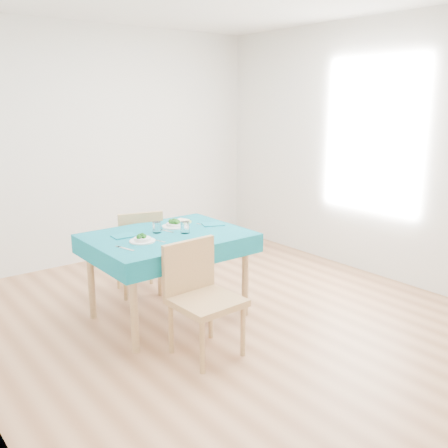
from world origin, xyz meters
TOP-DOWN VIEW (x-y plane):
  - room_shell at (0.00, 0.00)m, footprint 4.02×4.52m
  - table at (-0.37, 0.31)m, footprint 1.30×0.99m
  - chair_near at (-0.51, -0.44)m, footprint 0.48×0.53m
  - chair_far at (-0.30, 1.00)m, footprint 0.53×0.55m
  - bowl_near at (-0.66, 0.23)m, footprint 0.21×0.21m
  - bowl_far at (-0.19, 0.48)m, footprint 0.22×0.22m
  - fork_near at (-0.86, 0.14)m, footprint 0.07×0.19m
  - knife_near at (-0.55, 0.20)m, footprint 0.07×0.22m
  - fork_far at (-0.33, 0.39)m, footprint 0.06×0.16m
  - knife_far at (0.06, 0.35)m, footprint 0.07×0.20m
  - napkin_near at (-0.70, 0.46)m, footprint 0.20×0.15m
  - napkin_far at (0.13, 0.32)m, footprint 0.23×0.19m
  - tumbler_center at (-0.42, 0.41)m, footprint 0.07×0.07m
  - tumbler_side at (-0.24, 0.24)m, footprint 0.08×0.08m
  - side_plate at (-0.04, 0.58)m, footprint 0.18×0.18m
  - bread_slice at (-0.04, 0.58)m, footprint 0.14×0.14m

SIDE VIEW (x-z plane):
  - table at x=-0.37m, z-range 0.00..0.76m
  - chair_far at x=-0.30m, z-range 0.00..1.05m
  - chair_near at x=-0.51m, z-range 0.00..1.16m
  - fork_far at x=-0.33m, z-range 0.76..0.76m
  - knife_far at x=0.06m, z-range 0.76..0.76m
  - fork_near at x=-0.86m, z-range 0.76..0.76m
  - knife_near at x=-0.55m, z-range 0.76..0.76m
  - side_plate at x=-0.04m, z-range 0.76..0.77m
  - napkin_far at x=0.13m, z-range 0.76..0.77m
  - napkin_near at x=-0.70m, z-range 0.76..0.77m
  - bread_slice at x=-0.04m, z-range 0.77..0.78m
  - bowl_near at x=-0.66m, z-range 0.76..0.82m
  - bowl_far at x=-0.19m, z-range 0.76..0.83m
  - tumbler_center at x=-0.42m, z-range 0.76..0.85m
  - tumbler_side at x=-0.24m, z-range 0.76..0.86m
  - room_shell at x=0.00m, z-range -0.02..2.71m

